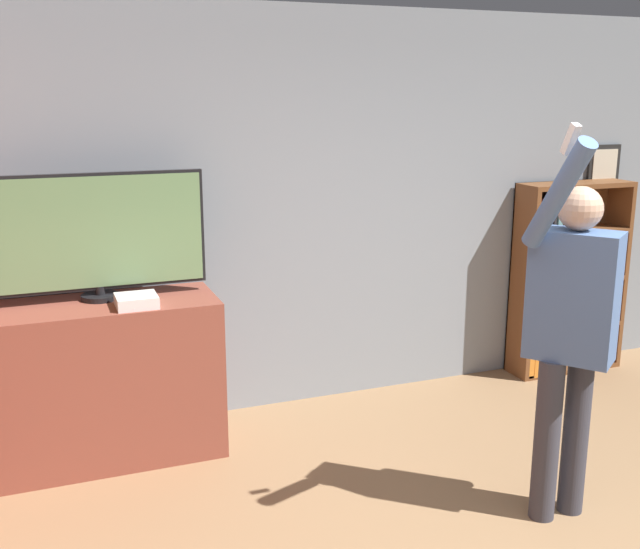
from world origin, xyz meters
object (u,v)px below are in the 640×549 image
Objects in this scene: game_console at (137,301)px; bookshelf at (558,282)px; television at (96,235)px; person at (571,324)px.

bookshelf is (3.24, 0.39, -0.28)m from game_console.
television reaches higher than bookshelf.
person is (-1.33, -1.74, 0.33)m from bookshelf.
television is at bearing -177.44° from bookshelf.
person reaches higher than game_console.
television is 2.65m from person.
game_console is 0.11× the size of person.
person is (2.09, -1.59, -0.31)m from television.
television is 0.46m from game_console.
television is 5.48× the size of game_console.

